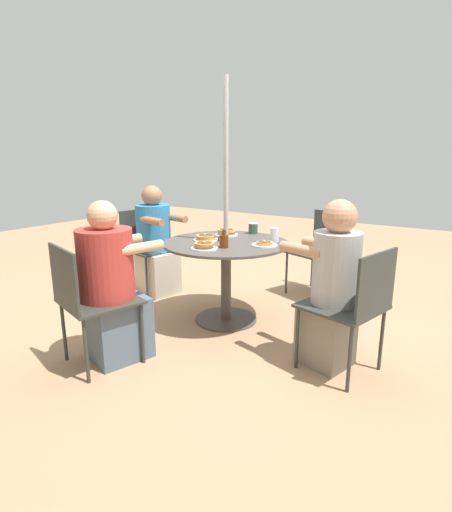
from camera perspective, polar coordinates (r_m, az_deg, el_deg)
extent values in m
plane|color=tan|center=(3.61, 0.00, -9.07)|extent=(12.00, 12.00, 0.00)
cylinder|color=#4C4742|center=(3.61, 0.00, -8.96)|extent=(0.55, 0.55, 0.01)
cylinder|color=#4C4742|center=(3.49, 0.00, -3.85)|extent=(0.09, 0.09, 0.69)
cylinder|color=#4C4742|center=(3.40, 0.00, 1.86)|extent=(1.07, 1.07, 0.02)
cylinder|color=#ADADB2|center=(3.34, 0.00, 7.14)|extent=(0.04, 0.04, 2.03)
cylinder|color=#333833|center=(4.00, 12.66, -3.68)|extent=(0.02, 0.02, 0.45)
cylinder|color=#333833|center=(4.26, 8.63, -2.40)|extent=(0.02, 0.02, 0.45)
cylinder|color=#333833|center=(4.30, 16.17, -2.65)|extent=(0.02, 0.02, 0.45)
cylinder|color=#333833|center=(4.54, 12.21, -1.53)|extent=(0.02, 0.02, 0.45)
cube|color=#333833|center=(4.21, 12.58, 0.49)|extent=(0.60, 0.60, 0.02)
cube|color=#333833|center=(4.34, 14.70, 3.57)|extent=(0.42, 0.17, 0.40)
cylinder|color=#333833|center=(4.33, -6.86, -2.07)|extent=(0.02, 0.02, 0.45)
cylinder|color=#333833|center=(4.11, -11.25, -3.12)|extent=(0.02, 0.02, 0.45)
cylinder|color=#333833|center=(4.64, -9.87, -1.07)|extent=(0.02, 0.02, 0.45)
cylinder|color=#333833|center=(4.44, -14.09, -2.00)|extent=(0.02, 0.02, 0.45)
cube|color=#333833|center=(4.32, -10.66, 0.92)|extent=(0.55, 0.55, 0.02)
cube|color=#333833|center=(4.46, -12.40, 3.98)|extent=(0.11, 0.44, 0.40)
cube|color=beige|center=(4.28, -9.67, -2.34)|extent=(0.43, 0.40, 0.45)
cylinder|color=teal|center=(4.22, -10.34, 3.91)|extent=(0.35, 0.35, 0.49)
sphere|color=#A3704C|center=(4.18, -10.55, 8.47)|extent=(0.21, 0.21, 0.21)
cylinder|color=#A3704C|center=(4.12, -7.21, 5.43)|extent=(0.33, 0.13, 0.07)
cylinder|color=#A3704C|center=(3.96, -10.50, 4.95)|extent=(0.33, 0.13, 0.07)
cylinder|color=#333833|center=(3.21, -15.37, -8.33)|extent=(0.02, 0.02, 0.45)
cylinder|color=#333833|center=(2.88, -11.88, -10.77)|extent=(0.02, 0.02, 0.45)
cylinder|color=#333833|center=(3.08, -22.15, -9.87)|extent=(0.02, 0.02, 0.45)
cylinder|color=#333833|center=(2.73, -19.36, -12.70)|extent=(0.02, 0.02, 0.45)
cube|color=#333833|center=(2.88, -17.52, -6.14)|extent=(0.58, 0.58, 0.02)
cube|color=#333833|center=(2.75, -22.14, -2.98)|extent=(0.43, 0.14, 0.40)
cube|color=slate|center=(3.01, -15.15, -9.84)|extent=(0.45, 0.47, 0.45)
cylinder|color=#B73833|center=(2.83, -16.77, -1.29)|extent=(0.37, 0.37, 0.50)
sphere|color=#DBA884|center=(2.77, -17.27, 5.54)|extent=(0.20, 0.20, 0.20)
cylinder|color=#DBA884|center=(3.02, -14.77, 2.12)|extent=(0.15, 0.32, 0.07)
cylinder|color=#DBA884|center=(2.76, -11.98, 1.17)|extent=(0.15, 0.32, 0.07)
cylinder|color=#333833|center=(2.80, 10.13, -11.40)|extent=(0.02, 0.02, 0.45)
cylinder|color=#333833|center=(3.10, 14.71, -9.07)|extent=(0.02, 0.02, 0.45)
cylinder|color=#333833|center=(2.61, 17.24, -13.88)|extent=(0.02, 0.02, 0.45)
cylinder|color=#333833|center=(2.93, 21.33, -11.04)|extent=(0.02, 0.02, 0.45)
cube|color=#333833|center=(2.76, 16.18, -6.92)|extent=(0.57, 0.57, 0.02)
cube|color=#333833|center=(2.60, 20.71, -3.80)|extent=(0.12, 0.44, 0.40)
cube|color=gray|center=(2.90, 14.06, -10.69)|extent=(0.39, 0.36, 0.45)
cylinder|color=#B2B2B2|center=(2.72, 15.45, -1.87)|extent=(0.31, 0.31, 0.50)
sphere|color=tan|center=(2.65, 15.95, 5.43)|extent=(0.22, 0.22, 0.22)
cylinder|color=tan|center=(2.70, 10.71, 0.90)|extent=(0.33, 0.15, 0.07)
cylinder|color=tan|center=(2.90, 13.71, 1.65)|extent=(0.33, 0.15, 0.07)
cylinder|color=white|center=(3.26, 5.53, 1.57)|extent=(0.21, 0.21, 0.01)
cylinder|color=#BC8947|center=(3.26, 5.49, 1.74)|extent=(0.13, 0.13, 0.01)
cylinder|color=#BC8947|center=(3.26, 5.60, 1.95)|extent=(0.13, 0.13, 0.01)
ellipsoid|color=brown|center=(3.26, 5.54, 2.08)|extent=(0.10, 0.10, 0.00)
cube|color=#F4E084|center=(3.25, 5.51, 2.16)|extent=(0.02, 0.02, 0.01)
cylinder|color=white|center=(3.45, -2.91, 2.31)|extent=(0.21, 0.21, 0.01)
cylinder|color=#BC8947|center=(3.44, -2.94, 2.47)|extent=(0.16, 0.16, 0.01)
cylinder|color=#BC8947|center=(3.44, -2.91, 2.68)|extent=(0.16, 0.16, 0.01)
cylinder|color=#BC8947|center=(3.44, -2.97, 2.88)|extent=(0.16, 0.16, 0.01)
ellipsoid|color=brown|center=(3.44, -2.92, 3.02)|extent=(0.12, 0.11, 0.00)
cube|color=#F4E084|center=(3.45, -3.05, 3.14)|extent=(0.03, 0.03, 0.01)
cylinder|color=white|center=(3.14, -3.09, 1.12)|extent=(0.21, 0.21, 0.01)
cylinder|color=#BC8947|center=(3.14, -3.13, 1.35)|extent=(0.14, 0.14, 0.01)
cylinder|color=#BC8947|center=(3.13, -3.17, 1.56)|extent=(0.16, 0.16, 0.01)
cylinder|color=#BC8947|center=(3.13, -3.08, 1.79)|extent=(0.16, 0.16, 0.01)
ellipsoid|color=brown|center=(3.13, -3.10, 1.96)|extent=(0.12, 0.11, 0.00)
cube|color=#F4E084|center=(3.12, -3.15, 2.05)|extent=(0.02, 0.02, 0.01)
cylinder|color=white|center=(3.68, 0.06, 3.05)|extent=(0.21, 0.21, 0.01)
cylinder|color=#BC8947|center=(3.67, 0.12, 3.22)|extent=(0.16, 0.16, 0.01)
cylinder|color=#BC8947|center=(3.68, 0.04, 3.42)|extent=(0.15, 0.15, 0.01)
cylinder|color=#BC8947|center=(3.67, 0.13, 3.57)|extent=(0.16, 0.16, 0.01)
cylinder|color=#BC8947|center=(3.67, -0.01, 3.75)|extent=(0.16, 0.16, 0.01)
ellipsoid|color=brown|center=(3.67, 0.06, 3.87)|extent=(0.12, 0.11, 0.00)
cube|color=#F4E084|center=(3.67, 0.23, 3.97)|extent=(0.03, 0.03, 0.01)
cylinder|color=#602D0F|center=(3.17, -0.29, 2.11)|extent=(0.07, 0.07, 0.10)
cylinder|color=#602D0F|center=(3.16, -0.30, 3.41)|extent=(0.03, 0.03, 0.04)
torus|color=#602D0F|center=(3.19, -0.78, 2.45)|extent=(0.05, 0.01, 0.05)
cylinder|color=#33513D|center=(3.77, 3.84, 3.93)|extent=(0.08, 0.08, 0.09)
cylinder|color=white|center=(3.76, 3.85, 4.69)|extent=(0.09, 0.09, 0.01)
cylinder|color=silver|center=(3.42, 6.95, 3.03)|extent=(0.07, 0.07, 0.12)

